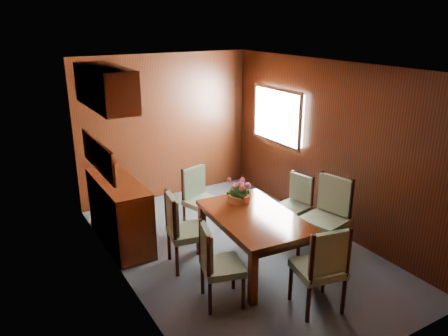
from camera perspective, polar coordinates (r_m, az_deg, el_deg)
ground at (r=5.91m, az=1.75°, el=-10.63°), size 4.50×4.50×0.00m
room_shell at (r=5.52m, az=-0.84°, el=5.47°), size 3.06×4.52×2.41m
sideboard at (r=6.07m, az=-13.47°, el=-5.60°), size 0.48×1.40×0.90m
dining_table at (r=5.32m, az=3.97°, el=-7.09°), size 1.02×1.53×0.69m
chair_left_near at (r=4.69m, az=-1.07°, el=-12.03°), size 0.52×0.53×0.91m
chair_left_far at (r=5.34m, az=-5.60°, el=-7.62°), size 0.51×0.53×0.97m
chair_right_near at (r=5.71m, az=13.48°, el=-5.66°), size 0.58×0.60×1.06m
chair_right_far at (r=6.25m, az=9.45°, el=-4.28°), size 0.47×0.48×0.86m
chair_head at (r=4.65m, az=12.75°, el=-12.25°), size 0.55×0.54×0.99m
chair_foot at (r=6.26m, az=-3.29°, el=-3.57°), size 0.55×0.54×0.94m
flower_centerpiece at (r=5.60m, az=1.97°, el=-2.90°), size 0.31×0.31×0.31m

